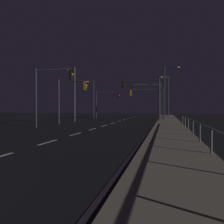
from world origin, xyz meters
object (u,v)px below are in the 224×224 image
traffic_light_near_right (51,85)px  street_lamp_mid_block (167,88)px  street_lamp_across_street (73,89)px  traffic_light_far_left (71,93)px  traffic_light_far_center (107,99)px  traffic_light_far_right (147,97)px  traffic_light_overhead_east (143,91)px  street_lamp_far_end (167,93)px  traffic_light_mid_right (148,93)px  street_lamp_corner (92,95)px

traffic_light_near_right → street_lamp_mid_block: bearing=57.9°
street_lamp_across_street → traffic_light_near_right: bearing=-78.0°
street_lamp_across_street → traffic_light_far_left: bearing=-69.7°
traffic_light_far_center → traffic_light_far_right: bearing=-22.6°
street_lamp_mid_block → traffic_light_far_left: bearing=-131.3°
traffic_light_overhead_east → street_lamp_mid_block: size_ratio=0.71×
traffic_light_near_right → street_lamp_far_end: 27.67m
traffic_light_far_left → street_lamp_across_street: size_ratio=0.68×
traffic_light_mid_right → traffic_light_far_center: bearing=163.6°
traffic_light_mid_right → street_lamp_corner: 9.70m
traffic_light_overhead_east → street_lamp_corner: (-9.38, 6.53, -0.22)m
traffic_light_near_right → traffic_light_far_center: (0.14, 20.10, -0.55)m
traffic_light_near_right → traffic_light_mid_right: size_ratio=0.98×
traffic_light_near_right → street_lamp_corner: bearing=96.5°
traffic_light_far_center → street_lamp_mid_block: bearing=-17.8°
traffic_light_overhead_east → street_lamp_across_street: 9.66m
traffic_light_overhead_east → street_lamp_far_end: bearing=75.6°
traffic_light_far_right → street_lamp_far_end: bearing=69.7°
traffic_light_mid_right → traffic_light_overhead_east: bearing=-92.8°
traffic_light_overhead_east → traffic_light_far_left: (-7.30, -7.61, -0.67)m
traffic_light_near_right → street_lamp_mid_block: street_lamp_mid_block is taller
traffic_light_far_right → street_lamp_mid_block: 3.31m
traffic_light_near_right → traffic_light_far_left: 4.74m
street_lamp_far_end → street_lamp_corner: size_ratio=1.15×
traffic_light_far_center → street_lamp_far_end: street_lamp_far_end is taller
street_lamp_far_end → street_lamp_mid_block: 8.77m
traffic_light_near_right → street_lamp_across_street: 10.96m
traffic_light_far_right → traffic_light_far_center: size_ratio=1.10×
traffic_light_far_left → traffic_light_mid_right: (7.57, 13.21, 0.63)m
traffic_light_far_center → traffic_light_overhead_east: bearing=-47.6°
street_lamp_corner → traffic_light_far_right: bearing=-10.7°
street_lamp_mid_block → street_lamp_corner: bearing=170.6°
street_lamp_corner → traffic_light_far_center: bearing=28.6°
traffic_light_far_center → street_lamp_across_street: street_lamp_across_street is taller
street_lamp_corner → street_lamp_mid_block: bearing=-9.4°
traffic_light_overhead_east → traffic_light_mid_right: traffic_light_overhead_east is taller
traffic_light_far_center → street_lamp_far_end: 11.89m
traffic_light_far_center → street_lamp_across_street: size_ratio=0.64×
traffic_light_far_right → street_lamp_mid_block: street_lamp_mid_block is taller
street_lamp_far_end → street_lamp_mid_block: bearing=-90.7°
traffic_light_near_right → traffic_light_far_center: traffic_light_near_right is taller
street_lamp_corner → traffic_light_far_left: bearing=-81.6°
traffic_light_mid_right → traffic_light_near_right: bearing=-112.7°
traffic_light_near_right → traffic_light_mid_right: bearing=67.3°
traffic_light_overhead_east → traffic_light_far_right: bearing=87.0°
traffic_light_far_right → street_lamp_far_end: (3.14, 8.49, 1.11)m
traffic_light_far_right → street_lamp_across_street: 11.67m
street_lamp_corner → traffic_light_overhead_east: bearing=-34.8°
street_lamp_mid_block → street_lamp_across_street: bearing=-154.7°
traffic_light_near_right → traffic_light_far_left: size_ratio=1.10×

